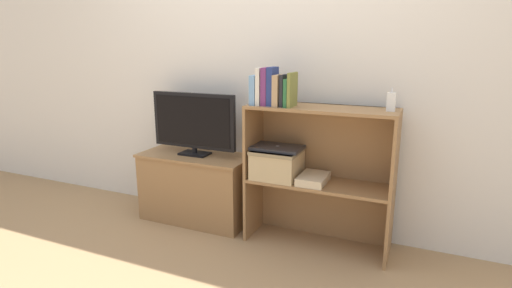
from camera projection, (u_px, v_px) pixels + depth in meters
ground_plane at (246, 242)px, 2.77m from camera, size 16.00×16.00×0.00m
wall_back at (270, 63)px, 2.85m from camera, size 10.00×0.05×2.40m
tv_stand at (196, 187)px, 3.08m from camera, size 0.85×0.39×0.52m
tv at (194, 122)px, 2.95m from camera, size 0.68×0.14×0.47m
bookshelf_lower_tier at (320, 201)px, 2.73m from camera, size 0.95×0.33×0.45m
bookshelf_upper_tier at (323, 133)px, 2.62m from camera, size 0.95×0.33×0.50m
book_skyblue at (255, 90)px, 2.60m from camera, size 0.04×0.13×0.19m
book_ivory at (261, 86)px, 2.58m from camera, size 0.03×0.12×0.24m
book_plum at (267, 86)px, 2.57m from camera, size 0.04×0.12×0.24m
book_navy at (273, 86)px, 2.55m from camera, size 0.04×0.12×0.25m
book_tan at (279, 90)px, 2.54m from camera, size 0.04×0.15×0.20m
book_charcoal at (284, 90)px, 2.52m from camera, size 0.02×0.12×0.20m
book_forest at (288, 93)px, 2.52m from camera, size 0.02×0.14×0.18m
book_olive at (292, 90)px, 2.50m from camera, size 0.02×0.15×0.22m
baby_monitor at (391, 102)px, 2.34m from camera, size 0.05×0.03×0.14m
storage_basket_left at (277, 162)px, 2.71m from camera, size 0.31×0.30×0.20m
laptop at (278, 148)px, 2.68m from camera, size 0.33×0.22×0.02m
magazine_stack at (313, 179)px, 2.62m from camera, size 0.17×0.26×0.05m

